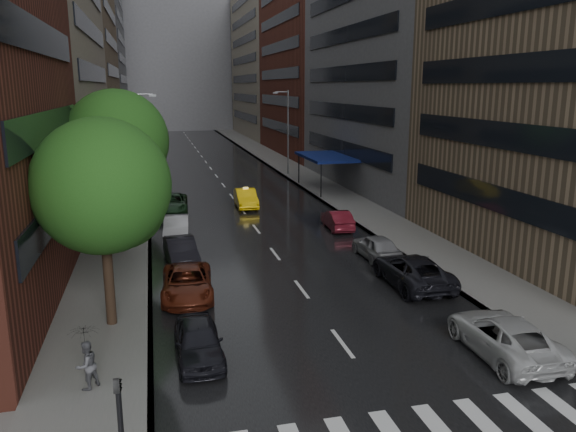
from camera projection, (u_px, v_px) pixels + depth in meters
name	position (u px, v px, depth m)	size (l,w,h in m)	color
ground	(384.00, 399.00, 17.53)	(220.00, 220.00, 0.00)	gray
road	(212.00, 171.00, 64.87)	(14.00, 140.00, 0.01)	black
sidewalk_left	(132.00, 173.00, 62.79)	(4.00, 140.00, 0.15)	gray
sidewalk_right	(288.00, 168.00, 66.92)	(4.00, 140.00, 0.15)	gray
buildings_left	(73.00, 30.00, 66.15)	(8.00, 108.00, 38.00)	maroon
buildings_right	(321.00, 42.00, 71.26)	(8.05, 109.10, 36.00)	#937A5B
building_far	(178.00, 57.00, 125.65)	(40.00, 14.00, 32.00)	slate
tree_near	(102.00, 187.00, 21.52)	(5.30, 5.30, 8.45)	#382619
tree_mid	(117.00, 141.00, 32.17)	(5.92, 5.92, 9.43)	#382619
tree_far	(127.00, 135.00, 45.24)	(5.26, 5.26, 8.38)	#382619
taxi	(246.00, 198.00, 45.17)	(1.57, 4.50, 1.48)	yellow
parked_cars_left	(180.00, 243.00, 32.31)	(2.70, 29.30, 1.45)	black
parked_cars_right	(414.00, 272.00, 27.22)	(2.63, 23.72, 1.53)	silver
ped_black_umbrella	(85.00, 352.00, 17.60)	(0.98, 0.98, 2.09)	#525257
street_lamp_left	(138.00, 148.00, 43.06)	(1.74, 0.22, 9.00)	gray
street_lamp_right	(287.00, 130.00, 60.80)	(1.74, 0.22, 9.00)	gray
awning	(326.00, 157.00, 52.02)	(4.00, 8.00, 3.12)	navy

